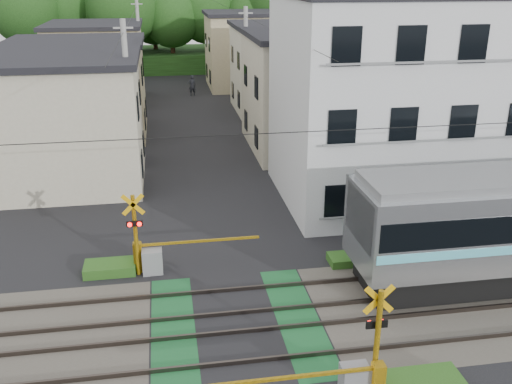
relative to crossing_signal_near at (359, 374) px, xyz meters
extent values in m
plane|color=black|center=(-2.59, 3.65, -0.71)|extent=(120.00, 120.00, 0.00)
cube|color=#47423A|center=(-2.59, 3.65, -0.71)|extent=(120.00, 6.00, 0.00)
cube|color=black|center=(-2.59, 3.65, -0.71)|extent=(5.20, 120.00, 0.00)
cube|color=#145126|center=(-4.49, 3.65, -0.70)|extent=(1.30, 6.00, 0.00)
cube|color=#145126|center=(-0.69, 3.65, -0.70)|extent=(1.30, 6.00, 0.00)
cube|color=#3F3833|center=(-2.59, 1.75, -0.64)|extent=(120.00, 0.08, 0.14)
cube|color=#3F3833|center=(-2.59, 3.15, -0.64)|extent=(120.00, 0.08, 0.14)
cube|color=#3F3833|center=(-2.59, 4.15, -0.64)|extent=(120.00, 0.08, 0.14)
cube|color=#3F3833|center=(-2.59, 5.55, -0.64)|extent=(120.00, 0.08, 0.14)
cube|color=black|center=(4.37, 4.85, -0.40)|extent=(2.52, 2.31, 0.63)
cube|color=black|center=(1.58, 4.85, 2.01)|extent=(0.10, 2.53, 1.64)
cylinder|color=#FEB80D|center=(0.41, 0.05, 0.79)|extent=(0.14, 0.14, 3.00)
cube|color=#FEB80D|center=(0.41, 0.15, 1.99)|extent=(0.77, 0.05, 0.77)
cube|color=#FEB80D|center=(0.41, 0.15, 1.99)|extent=(0.77, 0.05, 0.77)
cube|color=black|center=(0.41, 0.15, 1.29)|extent=(0.55, 0.05, 0.20)
sphere|color=#FF0C07|center=(0.25, 0.21, 1.29)|extent=(0.16, 0.16, 0.16)
sphere|color=#FF0C07|center=(0.57, 0.21, 1.29)|extent=(0.16, 0.16, 0.16)
cube|color=gray|center=(-0.09, 0.05, -0.26)|extent=(0.70, 0.50, 0.90)
cube|color=#FEB80D|center=(0.41, -0.20, -0.16)|extent=(0.30, 0.30, 1.10)
cube|color=#FEB80D|center=(-1.84, -0.20, 0.29)|extent=(4.20, 0.08, 0.08)
cylinder|color=#FEB80D|center=(-5.59, 7.25, 0.79)|extent=(0.14, 0.14, 3.00)
cube|color=#FEB80D|center=(-5.59, 7.15, 1.99)|extent=(0.77, 0.05, 0.77)
cube|color=#FEB80D|center=(-5.59, 7.15, 1.99)|extent=(0.77, 0.05, 0.77)
cube|color=black|center=(-5.59, 7.15, 1.29)|extent=(0.55, 0.05, 0.20)
sphere|color=#FF0C07|center=(-5.75, 7.09, 1.29)|extent=(0.16, 0.16, 0.16)
sphere|color=#FF0C07|center=(-5.43, 7.09, 1.29)|extent=(0.16, 0.16, 0.16)
cube|color=gray|center=(-5.09, 7.25, -0.26)|extent=(0.70, 0.50, 0.90)
cube|color=#FEB80D|center=(-5.59, 7.50, -0.16)|extent=(0.30, 0.30, 1.10)
cube|color=#FEB80D|center=(-3.34, 7.50, 0.29)|extent=(4.20, 0.08, 0.08)
cube|color=white|center=(5.91, 13.15, 3.79)|extent=(10.00, 8.00, 9.00)
cube|color=black|center=(2.21, 9.12, 0.79)|extent=(1.10, 0.06, 1.40)
cube|color=black|center=(4.66, 9.12, 0.79)|extent=(1.10, 0.06, 1.40)
cube|color=black|center=(7.11, 9.12, 0.79)|extent=(1.10, 0.06, 1.40)
cube|color=black|center=(9.56, 9.12, 0.79)|extent=(1.10, 0.06, 1.40)
cube|color=gray|center=(5.91, 8.90, 0.19)|extent=(9.00, 0.06, 0.08)
cube|color=black|center=(2.21, 9.12, 3.79)|extent=(1.10, 0.06, 1.40)
cube|color=black|center=(4.66, 9.12, 3.79)|extent=(1.10, 0.06, 1.40)
cube|color=black|center=(7.11, 9.12, 3.79)|extent=(1.10, 0.06, 1.40)
cube|color=gray|center=(5.91, 8.90, 3.19)|extent=(9.00, 0.06, 0.08)
cube|color=black|center=(2.21, 9.12, 6.79)|extent=(1.10, 0.06, 1.40)
cube|color=black|center=(4.66, 9.12, 6.79)|extent=(1.10, 0.06, 1.40)
cube|color=black|center=(7.11, 9.12, 6.79)|extent=(1.10, 0.06, 1.40)
cube|color=gray|center=(5.91, 8.90, 6.19)|extent=(9.00, 0.06, 0.08)
cube|color=beige|center=(-9.09, 17.65, 2.29)|extent=(7.00, 7.00, 6.00)
cube|color=black|center=(-9.09, 17.65, 5.44)|extent=(7.35, 7.35, 0.30)
cube|color=black|center=(-5.56, 15.90, 0.59)|extent=(0.06, 1.00, 1.20)
cube|color=black|center=(-5.56, 19.40, 0.59)|extent=(0.06, 1.00, 1.20)
cube|color=black|center=(-5.56, 15.90, 3.39)|extent=(0.06, 1.00, 1.20)
cube|color=black|center=(-5.56, 19.40, 3.39)|extent=(0.06, 1.00, 1.20)
cube|color=beige|center=(4.21, 21.65, 2.54)|extent=(7.00, 8.00, 6.50)
cube|color=black|center=(4.21, 21.65, 5.94)|extent=(7.35, 8.40, 0.30)
cube|color=black|center=(0.68, 19.65, 0.59)|extent=(0.06, 1.00, 1.20)
cube|color=black|center=(0.68, 23.65, 0.59)|extent=(0.06, 1.00, 1.20)
cube|color=black|center=(0.68, 19.65, 3.39)|extent=(0.06, 1.00, 1.20)
cube|color=black|center=(0.68, 23.65, 3.39)|extent=(0.06, 1.00, 1.20)
cube|color=#C6B78C|center=(-9.59, 26.65, 2.19)|extent=(8.00, 7.00, 5.80)
cube|color=black|center=(-9.59, 26.65, 5.24)|extent=(8.40, 7.35, 0.30)
cube|color=black|center=(-5.56, 24.90, 0.59)|extent=(0.06, 1.00, 1.20)
cube|color=black|center=(-5.56, 28.40, 0.59)|extent=(0.06, 1.00, 1.20)
cube|color=black|center=(-5.56, 24.90, 3.39)|extent=(0.06, 1.00, 1.20)
cube|color=black|center=(-5.56, 28.40, 3.39)|extent=(0.06, 1.00, 1.20)
cube|color=beige|center=(4.61, 31.65, 2.39)|extent=(7.00, 7.00, 6.20)
cube|color=black|center=(4.61, 31.65, 5.64)|extent=(7.35, 7.35, 0.30)
cube|color=black|center=(1.08, 29.90, 0.59)|extent=(0.06, 1.00, 1.20)
cube|color=black|center=(1.08, 33.40, 0.59)|extent=(0.06, 1.00, 1.20)
cube|color=black|center=(1.08, 29.90, 3.39)|extent=(0.06, 1.00, 1.20)
cube|color=black|center=(1.08, 33.40, 3.39)|extent=(0.06, 1.00, 1.20)
cube|color=#C6B78C|center=(-9.39, 36.65, 2.29)|extent=(7.00, 8.00, 6.00)
cube|color=black|center=(-9.39, 36.65, 5.44)|extent=(7.35, 8.40, 0.30)
cube|color=black|center=(-5.86, 34.65, 0.59)|extent=(0.06, 1.00, 1.20)
cube|color=black|center=(-5.86, 38.65, 0.59)|extent=(0.06, 1.00, 1.20)
cube|color=black|center=(-5.86, 34.65, 3.39)|extent=(0.06, 1.00, 1.20)
cube|color=black|center=(-5.86, 38.65, 3.39)|extent=(0.06, 1.00, 1.20)
cube|color=#C6B78C|center=(3.91, 41.65, 2.49)|extent=(8.00, 7.00, 6.40)
cube|color=black|center=(3.91, 41.65, 5.84)|extent=(8.40, 7.35, 0.30)
cube|color=black|center=(-0.12, 39.90, 0.59)|extent=(0.06, 1.00, 1.20)
cube|color=black|center=(-0.12, 43.40, 0.59)|extent=(0.06, 1.00, 1.20)
cube|color=black|center=(-0.12, 39.90, 3.39)|extent=(0.06, 1.00, 1.20)
cube|color=black|center=(-0.12, 43.40, 3.39)|extent=(0.06, 1.00, 1.20)
cube|color=#224D19|center=(-2.59, 53.65, 0.29)|extent=(40.00, 10.00, 2.00)
cylinder|color=#332114|center=(-17.19, 50.97, 1.77)|extent=(0.50, 0.50, 4.97)
sphere|color=#224D19|center=(-17.19, 50.97, 5.75)|extent=(6.96, 6.96, 6.96)
cylinder|color=#332114|center=(-13.97, 53.19, 1.73)|extent=(0.50, 0.50, 4.88)
sphere|color=#224D19|center=(-13.97, 53.19, 5.64)|extent=(6.84, 6.84, 6.84)
cylinder|color=#332114|center=(-10.77, 53.99, 1.62)|extent=(0.50, 0.50, 4.67)
sphere|color=#224D19|center=(-10.77, 53.99, 5.36)|extent=(6.54, 6.54, 6.54)
cylinder|color=#332114|center=(-7.73, 50.14, 1.78)|extent=(0.50, 0.50, 4.99)
sphere|color=#224D19|center=(-7.73, 50.14, 5.78)|extent=(6.99, 6.99, 6.99)
cylinder|color=#332114|center=(-4.81, 54.50, 1.35)|extent=(0.50, 0.50, 4.13)
sphere|color=#224D19|center=(-4.81, 54.50, 4.66)|extent=(5.78, 5.78, 5.78)
cylinder|color=#332114|center=(-3.02, 50.96, 1.42)|extent=(0.50, 0.50, 4.25)
sphere|color=#224D19|center=(-3.02, 50.96, 4.82)|extent=(5.96, 5.96, 5.96)
cylinder|color=#332114|center=(0.79, 51.86, 1.59)|extent=(0.50, 0.50, 4.60)
sphere|color=#224D19|center=(0.79, 51.86, 5.26)|extent=(6.43, 6.43, 6.43)
cylinder|color=#332114|center=(3.07, 53.39, 1.89)|extent=(0.50, 0.50, 5.20)
sphere|color=#224D19|center=(3.07, 53.39, 6.05)|extent=(7.28, 7.28, 7.28)
cylinder|color=#332114|center=(5.49, 50.53, 1.43)|extent=(0.50, 0.50, 4.28)
sphere|color=#224D19|center=(5.49, 50.53, 4.85)|extent=(5.99, 5.99, 5.99)
cylinder|color=#332114|center=(8.30, 49.67, 2.03)|extent=(0.50, 0.50, 5.49)
sphere|color=#224D19|center=(8.30, 49.67, 6.42)|extent=(7.68, 7.68, 7.68)
cylinder|color=#332114|center=(10.70, 52.35, 1.64)|extent=(0.50, 0.50, 4.70)
sphere|color=#224D19|center=(10.70, 52.35, 5.40)|extent=(6.59, 6.59, 6.59)
cube|color=black|center=(3.41, 4.85, 4.89)|extent=(60.00, 0.02, 0.02)
cylinder|color=#A5A5A0|center=(-5.99, 16.65, 3.29)|extent=(0.26, 0.26, 8.00)
cube|color=#A5A5A0|center=(-5.99, 16.65, 6.89)|extent=(0.90, 0.08, 0.08)
cylinder|color=#A5A5A0|center=(1.01, 25.65, 3.29)|extent=(0.26, 0.26, 8.00)
cube|color=#A5A5A0|center=(1.01, 25.65, 6.89)|extent=(0.90, 0.08, 0.08)
cylinder|color=#A5A5A0|center=(-5.99, 37.65, 3.29)|extent=(0.26, 0.26, 8.00)
cube|color=#A5A5A0|center=(-5.99, 37.65, 6.89)|extent=(0.90, 0.08, 0.08)
cube|color=black|center=(-5.99, 27.15, 6.69)|extent=(0.02, 42.00, 0.02)
cube|color=black|center=(1.01, 27.15, 6.69)|extent=(0.02, 42.00, 0.02)
imported|color=#2F323B|center=(-1.82, 38.25, 0.17)|extent=(0.70, 0.53, 1.76)
cube|color=#2D5E1E|center=(-6.59, 7.55, -0.53)|extent=(1.80, 1.00, 0.36)
cube|color=#2D5E1E|center=(2.01, 6.85, -0.56)|extent=(1.50, 0.90, 0.30)
camera|label=1|loc=(-4.40, -10.93, 9.27)|focal=40.00mm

